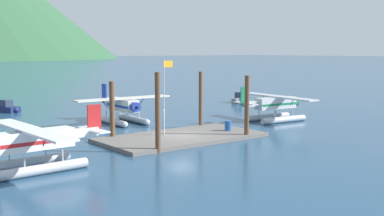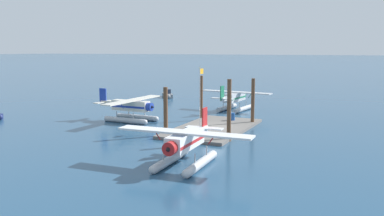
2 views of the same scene
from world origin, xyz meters
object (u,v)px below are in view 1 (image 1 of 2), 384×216
seaplane_cream_bow_centre (123,108)px  seaplane_white_port_aft (35,146)px  fuel_drum (228,126)px  boat_grey_open_east (239,99)px  flagpole (165,88)px  seaplane_silver_stbd_fwd (276,106)px  boat_navy_open_north (6,108)px

seaplane_cream_bow_centre → seaplane_white_port_aft: bearing=-135.3°
fuel_drum → boat_grey_open_east: boat_grey_open_east is taller
fuel_drum → flagpole: bearing=162.8°
boat_grey_open_east → seaplane_cream_bow_centre: bearing=-162.0°
seaplane_silver_stbd_fwd → boat_navy_open_north: (-20.24, 25.68, -1.09)m
seaplane_cream_bow_centre → seaplane_white_port_aft: same height
seaplane_white_port_aft → boat_navy_open_north: bearing=76.3°
seaplane_silver_stbd_fwd → seaplane_white_port_aft: same height
flagpole → seaplane_white_port_aft: bearing=-161.3°
seaplane_white_port_aft → flagpole: bearing=18.7°
flagpole → fuel_drum: 6.88m
flagpole → boat_navy_open_north: 27.57m
boat_grey_open_east → flagpole: bearing=-145.2°
flagpole → fuel_drum: (5.62, -1.74, -3.56)m
seaplane_cream_bow_centre → boat_grey_open_east: 24.92m
flagpole → seaplane_white_port_aft: flagpole is taller
flagpole → seaplane_cream_bow_centre: (1.35, 9.70, -2.72)m
fuel_drum → boat_grey_open_east: (19.41, 19.13, -0.25)m
seaplane_white_port_aft → boat_grey_open_east: size_ratio=2.43×
boat_grey_open_east → boat_navy_open_north: size_ratio=0.92×
fuel_drum → seaplane_white_port_aft: seaplane_white_port_aft is taller
flagpole → seaplane_white_port_aft: 13.84m
seaplane_white_port_aft → seaplane_silver_stbd_fwd: bearing=11.1°
flagpole → seaplane_silver_stbd_fwd: bearing=4.3°
fuel_drum → seaplane_white_port_aft: 18.68m
flagpole → seaplane_white_port_aft: (-12.85, -4.35, -2.72)m
seaplane_silver_stbd_fwd → boat_grey_open_east: size_ratio=2.44×
boat_navy_open_north → flagpole: bearing=-78.9°
seaplane_cream_bow_centre → seaplane_white_port_aft: size_ratio=1.00×
seaplane_silver_stbd_fwd → boat_navy_open_north: bearing=128.2°
seaplane_cream_bow_centre → boat_navy_open_north: bearing=111.2°
flagpole → seaplane_white_port_aft: size_ratio=0.62×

